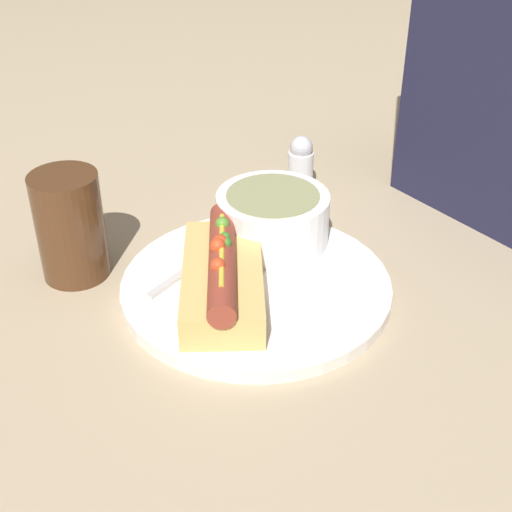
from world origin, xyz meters
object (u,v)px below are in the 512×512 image
object	(u,v)px
spoon	(222,244)
salt_shaker	(301,165)
soup_bowl	(273,216)
hot_dog	(225,277)
drinking_glass	(70,226)

from	to	relation	value
spoon	salt_shaker	bearing A→B (deg)	4.70
soup_bowl	salt_shaker	xyz separation A→B (m)	(-0.09, 0.11, -0.01)
salt_shaker	hot_dog	bearing A→B (deg)	-55.81
hot_dog	salt_shaker	xyz separation A→B (m)	(-0.14, 0.21, 0.00)
spoon	salt_shaker	xyz separation A→B (m)	(-0.07, 0.16, 0.02)
salt_shaker	drinking_glass	bearing A→B (deg)	-89.67
hot_dog	drinking_glass	distance (m)	0.17
drinking_glass	spoon	bearing A→B (deg)	64.48
spoon	hot_dog	bearing A→B (deg)	-139.66
soup_bowl	hot_dog	bearing A→B (deg)	-60.83
soup_bowl	spoon	distance (m)	0.06
drinking_glass	salt_shaker	world-z (taller)	drinking_glass
soup_bowl	spoon	xyz separation A→B (m)	(-0.02, -0.05, -0.03)
hot_dog	spoon	distance (m)	0.09
salt_shaker	spoon	bearing A→B (deg)	-67.55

